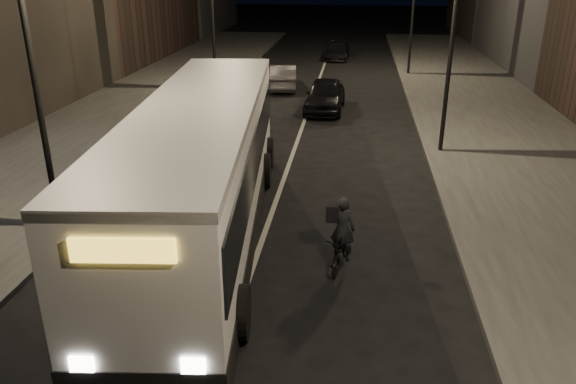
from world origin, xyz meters
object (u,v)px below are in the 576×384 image
(car_mid, at_px, (283,77))
(car_far, at_px, (337,51))
(streetlight_left_near, at_px, (36,28))
(city_bus, at_px, (203,163))
(car_near, at_px, (325,95))
(streetlight_right_mid, at_px, (448,7))
(cyclist_on_bicycle, at_px, (342,244))

(car_mid, bearing_deg, car_far, -109.48)
(streetlight_left_near, bearing_deg, city_bus, 7.04)
(streetlight_left_near, bearing_deg, car_near, 66.64)
(streetlight_right_mid, height_order, car_mid, streetlight_right_mid)
(cyclist_on_bicycle, height_order, car_near, cyclist_on_bicycle)
(streetlight_left_near, bearing_deg, cyclist_on_bicycle, -8.52)
(car_far, bearing_deg, city_bus, -91.75)
(streetlight_right_mid, height_order, car_far, streetlight_right_mid)
(streetlight_left_near, relative_size, car_far, 1.90)
(streetlight_left_near, height_order, car_near, streetlight_left_near)
(streetlight_left_near, xyz_separation_m, city_bus, (3.73, 0.46, -3.41))
(streetlight_right_mid, height_order, city_bus, streetlight_right_mid)
(cyclist_on_bicycle, distance_m, car_far, 31.26)
(cyclist_on_bicycle, bearing_deg, car_far, 103.39)
(city_bus, relative_size, car_near, 3.00)
(cyclist_on_bicycle, xyz_separation_m, car_mid, (-3.99, 20.14, 0.05))
(streetlight_right_mid, relative_size, car_near, 1.80)
(cyclist_on_bicycle, height_order, car_mid, cyclist_on_bicycle)
(car_mid, bearing_deg, car_near, 113.11)
(streetlight_right_mid, bearing_deg, cyclist_on_bicycle, -109.40)
(city_bus, distance_m, car_near, 14.01)
(streetlight_right_mid, height_order, streetlight_left_near, same)
(car_near, height_order, car_mid, car_near)
(car_near, distance_m, car_mid, 5.50)
(cyclist_on_bicycle, bearing_deg, streetlight_right_mid, 81.57)
(car_far, bearing_deg, cyclist_on_bicycle, -84.70)
(streetlight_right_mid, xyz_separation_m, streetlight_left_near, (-10.66, -8.00, 0.00))
(streetlight_left_near, distance_m, car_near, 16.15)
(streetlight_right_mid, distance_m, car_near, 8.96)
(cyclist_on_bicycle, relative_size, car_mid, 0.46)
(city_bus, bearing_deg, car_near, 74.51)
(streetlight_right_mid, xyz_separation_m, car_far, (-4.53, 22.11, -4.74))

